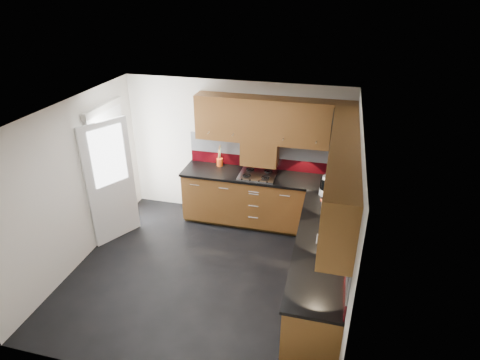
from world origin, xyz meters
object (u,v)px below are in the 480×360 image
(gas_hob, at_px, (257,175))
(toaster, at_px, (338,174))
(utensil_pot, at_px, (220,161))
(food_processor, at_px, (326,186))

(gas_hob, bearing_deg, toaster, 8.42)
(gas_hob, height_order, utensil_pot, utensil_pot)
(toaster, xyz_separation_m, food_processor, (-0.16, -0.58, 0.05))
(food_processor, bearing_deg, gas_hob, 160.79)
(gas_hob, bearing_deg, food_processor, -19.21)
(utensil_pot, height_order, toaster, utensil_pot)
(food_processor, bearing_deg, toaster, 74.08)
(utensil_pot, bearing_deg, toaster, -0.85)
(gas_hob, relative_size, utensil_pot, 1.55)
(utensil_pot, height_order, food_processor, utensil_pot)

